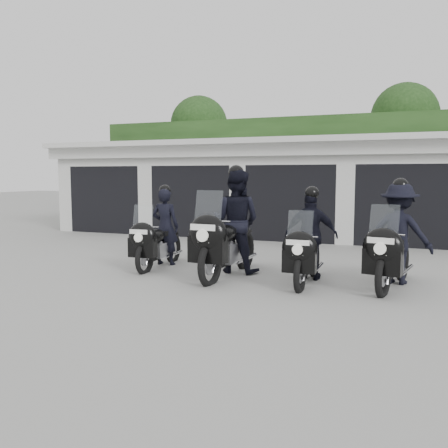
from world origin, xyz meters
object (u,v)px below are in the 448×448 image
(police_bike_d, at_px, (396,239))
(police_bike_a, at_px, (160,234))
(police_bike_b, at_px, (232,227))
(police_bike_c, at_px, (309,240))

(police_bike_d, bearing_deg, police_bike_a, -169.39)
(police_bike_a, relative_size, police_bike_b, 0.81)
(police_bike_c, bearing_deg, police_bike_d, 9.14)
(police_bike_d, bearing_deg, police_bike_c, -159.70)
(police_bike_a, xyz_separation_m, police_bike_d, (4.62, -0.06, 0.12))
(police_bike_a, bearing_deg, police_bike_b, -8.25)
(police_bike_b, height_order, police_bike_d, police_bike_b)
(police_bike_a, height_order, police_bike_b, police_bike_b)
(police_bike_a, distance_m, police_bike_b, 1.67)
(police_bike_b, relative_size, police_bike_c, 1.23)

